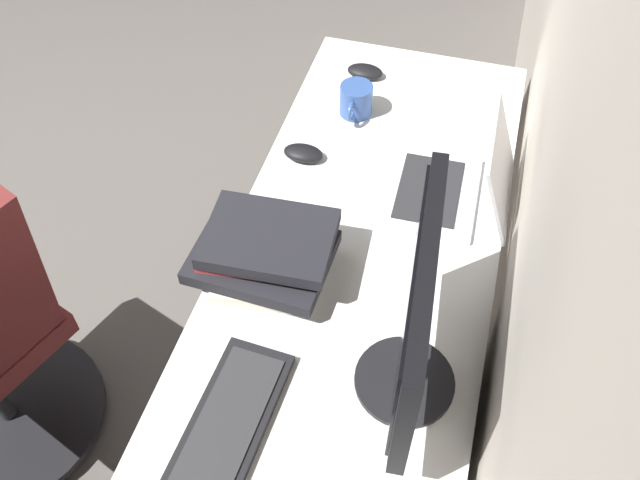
{
  "coord_description": "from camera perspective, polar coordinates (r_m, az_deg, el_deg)",
  "views": [
    {
      "loc": [
        1.21,
        1.93,
        1.96
      ],
      "look_at": [
        0.4,
        1.7,
        0.95
      ],
      "focal_mm": 38.43,
      "sensor_mm": 36.0,
      "label": 1
    }
  ],
  "objects": [
    {
      "name": "wall_back",
      "position": [
        1.39,
        23.22,
        17.88
      ],
      "size": [
        4.83,
        0.1,
        2.6
      ],
      "primitive_type": "cube",
      "color": "beige",
      "rests_on": "ground"
    },
    {
      "name": "desk",
      "position": [
        1.54,
        1.8,
        -7.42
      ],
      "size": [
        1.97,
        0.62,
        0.73
      ],
      "color": "white",
      "rests_on": "ground"
    },
    {
      "name": "drawer_pedestal",
      "position": [
        1.78,
        1.84,
        -14.78
      ],
      "size": [
        0.4,
        0.51,
        0.69
      ],
      "color": "white",
      "rests_on": "ground"
    },
    {
      "name": "monitor_primary",
      "position": [
        1.2,
        7.94,
        -6.35
      ],
      "size": [
        0.47,
        0.2,
        0.41
      ],
      "color": "black",
      "rests_on": "desk"
    },
    {
      "name": "laptop_leftmost",
      "position": [
        1.69,
        11.33,
        4.76
      ],
      "size": [
        0.3,
        0.32,
        0.23
      ],
      "color": "silver",
      "rests_on": "desk"
    },
    {
      "name": "keyboard_main",
      "position": [
        1.34,
        -8.26,
        -16.19
      ],
      "size": [
        0.43,
        0.16,
        0.02
      ],
      "color": "black",
      "rests_on": "desk"
    },
    {
      "name": "mouse_main",
      "position": [
        2.06,
        3.77,
        13.83
      ],
      "size": [
        0.06,
        0.1,
        0.03
      ],
      "primitive_type": "ellipsoid",
      "color": "black",
      "rests_on": "desk"
    },
    {
      "name": "mouse_spare",
      "position": [
        1.78,
        -1.4,
        7.24
      ],
      "size": [
        0.06,
        0.1,
        0.03
      ],
      "primitive_type": "ellipsoid",
      "color": "black",
      "rests_on": "desk"
    },
    {
      "name": "book_stack_near",
      "position": [
        1.51,
        -4.55,
        -1.05
      ],
      "size": [
        0.26,
        0.31,
        0.12
      ],
      "color": "beige",
      "rests_on": "desk"
    },
    {
      "name": "coffee_mug",
      "position": [
        1.91,
        3.0,
        11.54
      ],
      "size": [
        0.13,
        0.09,
        0.09
      ],
      "color": "#335193",
      "rests_on": "desk"
    }
  ]
}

